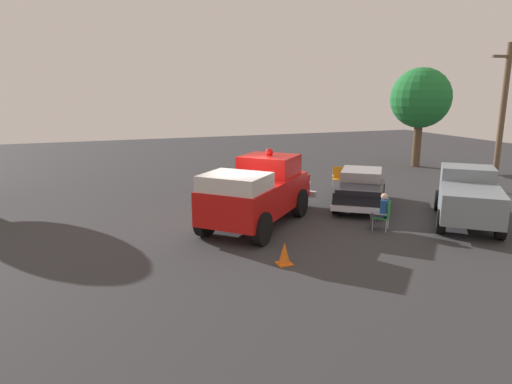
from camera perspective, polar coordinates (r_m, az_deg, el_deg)
ground_plane at (r=15.37m, az=-1.43°, el=-4.83°), size 60.00×60.00×0.00m
vintage_fire_truck at (r=15.76m, az=0.36°, el=0.14°), size 5.73×5.75×2.59m
classic_hot_rod at (r=18.77m, az=13.12°, el=0.48°), size 4.06×4.61×1.46m
parked_pickup at (r=17.62m, az=25.29°, el=-0.43°), size 4.47×4.83×1.90m
lawn_chair_near_truck at (r=15.74m, az=16.01°, el=-2.66°), size 0.69×0.69×1.02m
lawn_chair_by_car at (r=22.03m, az=10.34°, el=2.02°), size 0.64×0.64×1.02m
spectator_seated at (r=15.73m, az=15.56°, el=-2.24°), size 0.64×0.64×1.29m
oak_tree_left at (r=29.22m, az=20.15°, el=11.07°), size 3.58×3.58×5.95m
utility_pole at (r=23.25m, az=28.74°, el=8.39°), size 1.70×0.31×6.67m
traffic_cone at (r=12.39m, az=3.62°, el=-7.81°), size 0.40×0.40×0.64m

